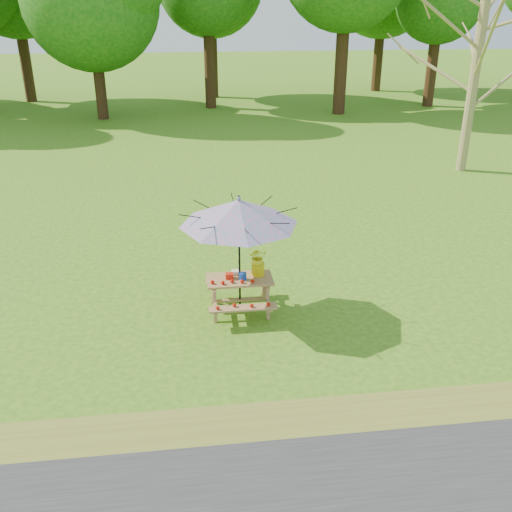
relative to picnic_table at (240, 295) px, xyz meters
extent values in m
plane|color=#376A14|center=(1.03, -0.50, -0.33)|extent=(120.00, 120.00, 0.00)
cube|color=olive|center=(1.03, -3.30, -0.32)|extent=(120.00, 1.20, 0.01)
cylinder|color=olive|center=(8.46, 8.69, 2.33)|extent=(0.39, 0.39, 5.31)
cube|color=#A77C4B|center=(0.00, 0.00, 0.32)|extent=(1.20, 0.62, 0.04)
cube|color=#A77C4B|center=(0.00, -0.55, 0.03)|extent=(1.20, 0.22, 0.04)
cube|color=#A77C4B|center=(0.00, 0.55, 0.03)|extent=(1.20, 0.22, 0.04)
cylinder|color=black|center=(0.00, 0.00, 0.80)|extent=(0.04, 0.04, 2.25)
cone|color=teal|center=(0.00, 0.00, 1.62)|extent=(2.19, 2.19, 0.45)
sphere|color=teal|center=(0.00, 0.00, 1.87)|extent=(0.08, 0.08, 0.08)
cube|color=red|center=(-0.19, 0.02, 0.39)|extent=(0.14, 0.12, 0.10)
cylinder|color=#153CAD|center=(0.05, -0.05, 0.41)|extent=(0.13, 0.13, 0.13)
cube|color=white|center=(-0.06, 0.19, 0.38)|extent=(0.13, 0.13, 0.07)
cylinder|color=#D7BB0B|center=(0.35, 0.11, 0.46)|extent=(0.24, 0.24, 0.24)
imported|color=yellow|center=(0.35, 0.11, 0.70)|extent=(0.32, 0.28, 0.36)
camera|label=1|loc=(-0.88, -9.27, 4.97)|focal=40.00mm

